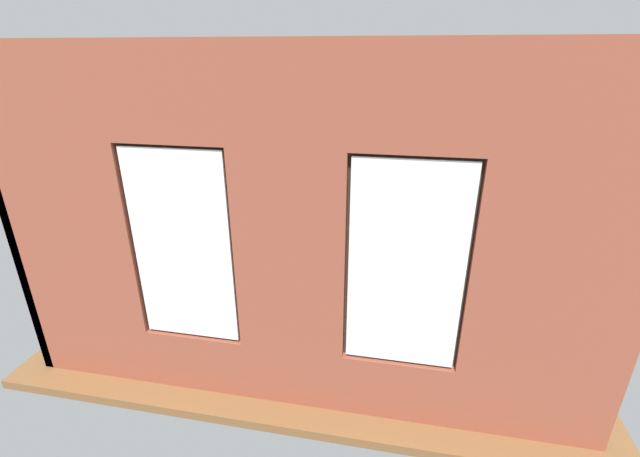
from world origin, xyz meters
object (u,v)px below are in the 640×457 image
couch_left (484,276)px  potted_plant_corner_near_left (481,217)px  tv_flatscreen (159,229)px  papasan_chair (318,225)px  potted_plant_between_couches (401,314)px  potted_plant_mid_room_small (404,239)px  potted_plant_near_tv (156,271)px  potted_plant_foreground_right (234,202)px  cup_ceramic (313,242)px  potted_plant_beside_window_right (125,297)px  potted_plant_by_left_couch (449,229)px  potted_plant_corner_far_left (537,330)px  coffee_table (313,248)px  remote_silver (284,245)px  media_console (165,267)px  table_plant_small (340,237)px

couch_left → potted_plant_corner_near_left: bearing=178.3°
tv_flatscreen → papasan_chair: size_ratio=1.10×
potted_plant_corner_near_left → potted_plant_between_couches: (1.33, 3.46, 0.08)m
potted_plant_mid_room_small → potted_plant_near_tv: 4.02m
potted_plant_between_couches → potted_plant_foreground_right: bearing=-46.3°
potted_plant_foreground_right → cup_ceramic: bearing=145.1°
papasan_chair → potted_plant_corner_near_left: potted_plant_corner_near_left is taller
tv_flatscreen → potted_plant_between_couches: tv_flatscreen is taller
potted_plant_near_tv → potted_plant_beside_window_right: bearing=63.9°
potted_plant_beside_window_right → papasan_chair: bearing=-118.7°
potted_plant_by_left_couch → potted_plant_corner_far_left: size_ratio=0.54×
coffee_table → cup_ceramic: 0.09m
couch_left → potted_plant_near_tv: size_ratio=1.35×
remote_silver → potted_plant_beside_window_right: size_ratio=0.15×
potted_plant_near_tv → potted_plant_by_left_couch: 4.78m
potted_plant_beside_window_right → potted_plant_between_couches: (-3.22, -0.16, 0.08)m
potted_plant_beside_window_right → potted_plant_corner_near_left: bearing=-141.5°
potted_plant_corner_near_left → potted_plant_between_couches: bearing=69.0°
coffee_table → potted_plant_mid_room_small: (-1.45, -0.70, -0.03)m
coffee_table → media_console: media_console is taller
potted_plant_near_tv → potted_plant_corner_near_left: size_ratio=1.25×
couch_left → potted_plant_near_tv: 4.48m
papasan_chair → potted_plant_by_left_couch: potted_plant_by_left_couch is taller
coffee_table → cup_ceramic: bearing=116.6°
potted_plant_by_left_couch → potted_plant_foreground_right: (4.03, -0.27, 0.13)m
media_console → potted_plant_corner_far_left: bearing=163.9°
remote_silver → potted_plant_corner_far_left: potted_plant_corner_far_left is taller
potted_plant_between_couches → potted_plant_corner_far_left: bearing=173.5°
table_plant_small → remote_silver: size_ratio=1.26×
potted_plant_corner_far_left → media_console: bearing=-16.1°
papasan_chair → potted_plant_between_couches: bearing=117.1°
cup_ceramic → potted_plant_corner_far_left: size_ratio=0.06×
coffee_table → remote_silver: bearing=15.3°
potted_plant_foreground_right → potted_plant_between_couches: size_ratio=0.83×
potted_plant_mid_room_small → potted_plant_corner_near_left: size_ratio=0.46×
potted_plant_mid_room_small → potted_plant_beside_window_right: size_ratio=0.45×
couch_left → potted_plant_corner_far_left: 1.96m
coffee_table → potted_plant_foreground_right: size_ratio=1.52×
remote_silver → potted_plant_near_tv: size_ratio=0.12×
coffee_table → potted_plant_foreground_right: (1.84, -1.28, 0.22)m
cup_ceramic → potted_plant_corner_near_left: 3.06m
coffee_table → tv_flatscreen: tv_flatscreen is taller
potted_plant_beside_window_right → potted_plant_corner_far_left: potted_plant_corner_far_left is taller
media_console → potted_plant_corner_far_left: potted_plant_corner_far_left is taller
cup_ceramic → potted_plant_beside_window_right: bearing=51.7°
remote_silver → potted_plant_mid_room_small: potted_plant_mid_room_small is taller
potted_plant_near_tv → potted_plant_by_left_couch: size_ratio=2.00×
potted_plant_beside_window_right → media_console: bearing=-76.5°
potted_plant_foreground_right → potted_plant_mid_room_small: bearing=170.0°
potted_plant_beside_window_right → potted_plant_corner_far_left: bearing=-179.9°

